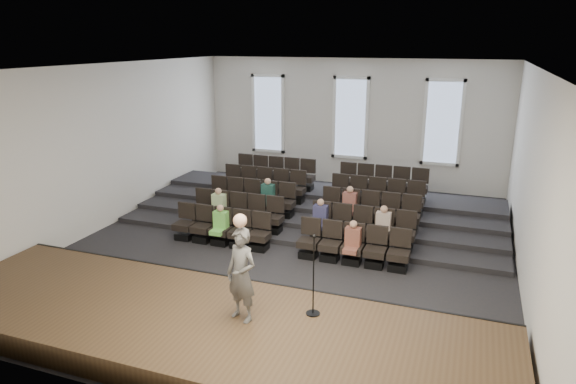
% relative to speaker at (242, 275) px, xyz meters
% --- Properties ---
extents(ground, '(14.00, 14.00, 0.00)m').
position_rel_speaker_xyz_m(ground, '(-0.77, 4.90, -1.42)').
color(ground, black).
rests_on(ground, ground).
extents(ceiling, '(12.00, 14.00, 0.02)m').
position_rel_speaker_xyz_m(ceiling, '(-0.77, 4.90, 3.59)').
color(ceiling, white).
rests_on(ceiling, ground).
extents(wall_back, '(12.00, 0.04, 5.00)m').
position_rel_speaker_xyz_m(wall_back, '(-0.77, 11.92, 1.08)').
color(wall_back, silver).
rests_on(wall_back, ground).
extents(wall_front, '(12.00, 0.04, 5.00)m').
position_rel_speaker_xyz_m(wall_front, '(-0.77, -2.12, 1.08)').
color(wall_front, silver).
rests_on(wall_front, ground).
extents(wall_left, '(0.04, 14.00, 5.00)m').
position_rel_speaker_xyz_m(wall_left, '(-6.79, 4.90, 1.08)').
color(wall_left, silver).
rests_on(wall_left, ground).
extents(wall_right, '(0.04, 14.00, 5.00)m').
position_rel_speaker_xyz_m(wall_right, '(5.25, 4.90, 1.08)').
color(wall_right, silver).
rests_on(wall_right, ground).
extents(stage, '(11.80, 3.60, 0.50)m').
position_rel_speaker_xyz_m(stage, '(-0.77, -0.20, -1.17)').
color(stage, '#45311D').
rests_on(stage, ground).
extents(stage_lip, '(11.80, 0.06, 0.52)m').
position_rel_speaker_xyz_m(stage_lip, '(-0.77, 1.57, -1.17)').
color(stage_lip, black).
rests_on(stage_lip, ground).
extents(risers, '(11.80, 4.80, 0.60)m').
position_rel_speaker_xyz_m(risers, '(-0.77, 8.07, -1.23)').
color(risers, black).
rests_on(risers, ground).
extents(seating_rows, '(6.80, 4.70, 1.67)m').
position_rel_speaker_xyz_m(seating_rows, '(-0.77, 6.44, -0.74)').
color(seating_rows, black).
rests_on(seating_rows, ground).
extents(windows, '(8.44, 0.10, 3.24)m').
position_rel_speaker_xyz_m(windows, '(-0.77, 11.85, 1.28)').
color(windows, white).
rests_on(windows, wall_back).
extents(audience, '(5.45, 2.64, 1.10)m').
position_rel_speaker_xyz_m(audience, '(-0.66, 5.35, -0.59)').
color(audience, '#71D053').
rests_on(audience, seating_rows).
extents(speaker, '(0.78, 0.63, 1.85)m').
position_rel_speaker_xyz_m(speaker, '(0.00, 0.00, 0.00)').
color(speaker, '#555350').
rests_on(speaker, stage).
extents(mic_stand, '(0.28, 0.28, 1.67)m').
position_rel_speaker_xyz_m(mic_stand, '(1.22, 0.63, -0.43)').
color(mic_stand, black).
rests_on(mic_stand, stage).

